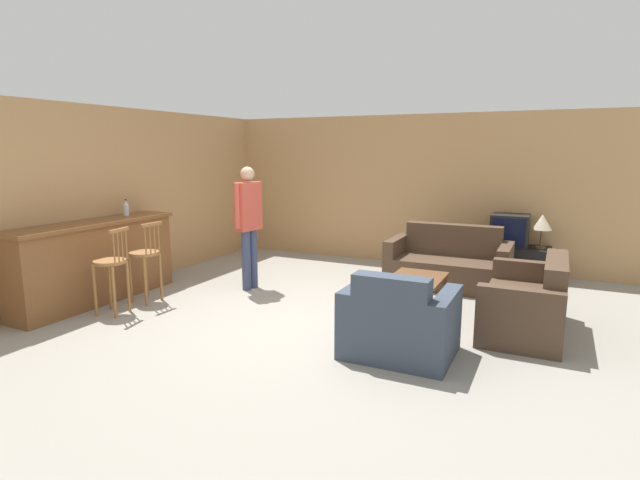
# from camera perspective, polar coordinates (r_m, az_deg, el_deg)

# --- Properties ---
(ground_plane) EXTENTS (24.00, 24.00, 0.00)m
(ground_plane) POSITION_cam_1_polar(r_m,az_deg,el_deg) (5.90, -2.49, -9.52)
(ground_plane) COLOR gray
(wall_back) EXTENTS (9.40, 0.08, 2.60)m
(wall_back) POSITION_cam_1_polar(r_m,az_deg,el_deg) (9.02, 8.67, 5.71)
(wall_back) COLOR tan
(wall_back) RESTS_ON ground_plane
(wall_left) EXTENTS (0.08, 8.71, 2.60)m
(wall_left) POSITION_cam_1_polar(r_m,az_deg,el_deg) (8.54, -17.17, 5.13)
(wall_left) COLOR tan
(wall_left) RESTS_ON ground_plane
(bar_counter) EXTENTS (0.55, 2.37, 1.08)m
(bar_counter) POSITION_cam_1_polar(r_m,az_deg,el_deg) (7.22, -24.26, -2.26)
(bar_counter) COLOR brown
(bar_counter) RESTS_ON ground_plane
(bar_chair_near) EXTENTS (0.45, 0.45, 1.07)m
(bar_chair_near) POSITION_cam_1_polar(r_m,az_deg,el_deg) (6.59, -22.74, -3.01)
(bar_chair_near) COLOR #996638
(bar_chair_near) RESTS_ON ground_plane
(bar_chair_mid) EXTENTS (0.40, 0.40, 1.07)m
(bar_chair_mid) POSITION_cam_1_polar(r_m,az_deg,el_deg) (6.96, -19.33, -2.12)
(bar_chair_mid) COLOR #996638
(bar_chair_mid) RESTS_ON ground_plane
(couch_far) EXTENTS (1.73, 0.89, 0.89)m
(couch_far) POSITION_cam_1_polar(r_m,az_deg,el_deg) (7.64, 14.49, -2.80)
(couch_far) COLOR #4C3828
(couch_far) RESTS_ON ground_plane
(armchair_near) EXTENTS (1.04, 0.85, 0.87)m
(armchair_near) POSITION_cam_1_polar(r_m,az_deg,el_deg) (4.99, 8.99, -9.53)
(armchair_near) COLOR #384251
(armchair_near) RESTS_ON ground_plane
(loveseat_right) EXTENTS (0.82, 1.52, 0.85)m
(loveseat_right) POSITION_cam_1_polar(r_m,az_deg,el_deg) (6.02, 22.68, -6.82)
(loveseat_right) COLOR #4C3828
(loveseat_right) RESTS_ON ground_plane
(coffee_table) EXTENTS (0.64, 0.97, 0.44)m
(coffee_table) POSITION_cam_1_polar(r_m,az_deg,el_deg) (6.29, 10.84, -4.85)
(coffee_table) COLOR brown
(coffee_table) RESTS_ON ground_plane
(tv_unit) EXTENTS (1.24, 0.56, 0.51)m
(tv_unit) POSITION_cam_1_polar(r_m,az_deg,el_deg) (8.42, 20.65, -2.34)
(tv_unit) COLOR black
(tv_unit) RESTS_ON ground_plane
(tv) EXTENTS (0.55, 0.50, 0.50)m
(tv) POSITION_cam_1_polar(r_m,az_deg,el_deg) (8.32, 20.86, 1.05)
(tv) COLOR black
(tv) RESTS_ON tv_unit
(bottle) EXTENTS (0.08, 0.08, 0.23)m
(bottle) POSITION_cam_1_polar(r_m,az_deg,el_deg) (7.57, -21.28, 3.41)
(bottle) COLOR silver
(bottle) RESTS_ON bar_counter
(book_on_table) EXTENTS (0.21, 0.19, 0.02)m
(book_on_table) POSITION_cam_1_polar(r_m,az_deg,el_deg) (6.04, 11.40, -4.78)
(book_on_table) COLOR #B7AD99
(book_on_table) RESTS_ON coffee_table
(table_lamp) EXTENTS (0.28, 0.28, 0.52)m
(table_lamp) POSITION_cam_1_polar(r_m,az_deg,el_deg) (8.28, 24.06, 1.78)
(table_lamp) COLOR brown
(table_lamp) RESTS_ON tv_unit
(person_by_window) EXTENTS (0.22, 0.53, 1.77)m
(person_by_window) POSITION_cam_1_polar(r_m,az_deg,el_deg) (7.19, -8.16, 2.27)
(person_by_window) COLOR #384260
(person_by_window) RESTS_ON ground_plane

